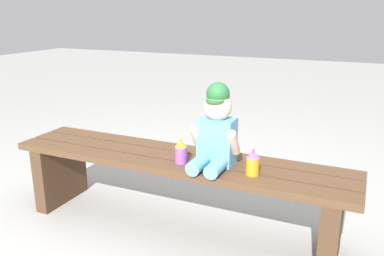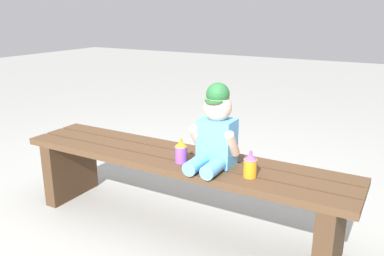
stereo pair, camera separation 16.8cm
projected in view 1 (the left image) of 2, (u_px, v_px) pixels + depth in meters
name	position (u px, v px, depth m)	size (l,w,h in m)	color
ground_plane	(177.00, 227.00, 2.18)	(16.00, 16.00, 0.00)	#999993
park_bench	(176.00, 178.00, 2.09)	(1.82, 0.37, 0.42)	#513823
child_figure	(216.00, 130.00, 1.89)	(0.23, 0.27, 0.40)	#59A5E5
sippy_cup_left	(181.00, 152.00, 1.95)	(0.06, 0.06, 0.12)	#8C4CCC
sippy_cup_right	(253.00, 163.00, 1.81)	(0.06, 0.06, 0.12)	orange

